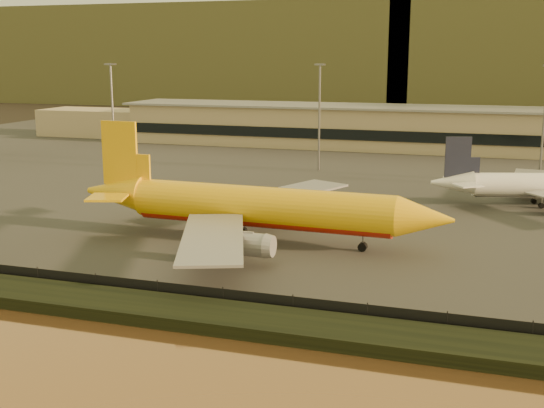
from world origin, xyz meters
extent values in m
plane|color=black|center=(0.00, 0.00, 0.00)|extent=(900.00, 900.00, 0.00)
cube|color=black|center=(0.00, -17.00, 0.70)|extent=(320.00, 7.00, 1.40)
cube|color=#2D2D2D|center=(0.00, 95.00, 0.10)|extent=(320.00, 220.00, 0.20)
cube|color=black|center=(0.00, -13.00, 1.30)|extent=(300.00, 0.05, 2.20)
cube|color=tan|center=(0.00, 125.00, 6.20)|extent=(160.00, 22.00, 12.00)
cube|color=black|center=(0.00, 113.80, 5.20)|extent=(160.00, 0.60, 3.00)
cube|color=gray|center=(0.00, 125.00, 12.50)|extent=(164.00, 24.00, 0.60)
cube|color=tan|center=(-95.00, 129.00, 4.70)|extent=(50.00, 18.00, 9.00)
cylinder|color=slate|center=(-60.00, 70.00, 12.70)|extent=(0.50, 0.50, 25.00)
cube|color=slate|center=(-60.00, 70.00, 25.40)|extent=(2.20, 2.20, 0.40)
cylinder|color=slate|center=(-10.00, 80.00, 12.70)|extent=(0.50, 0.50, 25.00)
cube|color=slate|center=(-10.00, 80.00, 25.40)|extent=(2.20, 2.20, 0.40)
cylinder|color=slate|center=(40.00, 78.00, 12.70)|extent=(0.50, 0.50, 25.00)
cube|color=brown|center=(-140.00, 340.00, 27.50)|extent=(260.00, 160.00, 55.00)
cylinder|color=#F6B60C|center=(-2.52, 14.21, 5.68)|extent=(40.07, 6.96, 5.77)
cylinder|color=red|center=(-2.52, 14.21, 4.67)|extent=(38.93, 5.66, 4.50)
cone|color=#F6B60C|center=(21.31, 13.49, 5.68)|extent=(7.93, 6.00, 5.77)
cone|color=#F6B60C|center=(-27.46, 14.96, 6.11)|extent=(10.15, 6.06, 5.77)
cube|color=#F6B60C|center=(-26.35, 14.92, 12.45)|extent=(6.11, 0.64, 10.09)
cube|color=#F6B60C|center=(-25.07, 20.65, 6.54)|extent=(7.07, 7.03, 0.35)
cube|color=#F6B60C|center=(-25.41, 9.13, 6.54)|extent=(6.86, 6.81, 0.35)
cube|color=gray|center=(-3.17, 29.59, 4.67)|extent=(17.14, 25.96, 0.35)
cylinder|color=gray|center=(-0.51, 25.77, 3.08)|extent=(6.75, 3.37, 3.17)
cube|color=gray|center=(-4.09, -1.11, 4.67)|extent=(15.93, 26.09, 0.35)
cylinder|color=gray|center=(-1.21, 2.55, 3.08)|extent=(6.75, 3.37, 3.17)
cylinder|color=black|center=(12.72, 13.75, 0.83)|extent=(1.30, 1.05, 1.27)
cylinder|color=slate|center=(12.72, 13.75, 1.50)|extent=(0.22, 0.22, 2.59)
cylinder|color=black|center=(-6.75, 11.74, 0.83)|extent=(1.30, 1.05, 1.27)
cylinder|color=slate|center=(-6.75, 11.74, 1.50)|extent=(0.22, 0.22, 2.59)
cylinder|color=black|center=(-6.60, 16.93, 0.83)|extent=(1.30, 1.05, 1.27)
cylinder|color=slate|center=(-6.60, 16.93, 1.50)|extent=(0.22, 0.22, 2.59)
cone|color=white|center=(22.93, 48.53, 4.59)|extent=(8.61, 6.33, 4.28)
cube|color=#1C1E32|center=(23.75, 48.78, 9.29)|extent=(4.60, 1.70, 7.49)
cube|color=white|center=(23.33, 53.13, 4.91)|extent=(4.36, 4.15, 0.26)
cube|color=white|center=(25.82, 44.94, 4.91)|extent=(5.84, 5.78, 0.26)
cube|color=gray|center=(37.12, 65.14, 3.52)|extent=(7.68, 19.71, 0.26)
cylinder|color=gray|center=(40.01, 63.00, 2.34)|extent=(5.60, 3.75, 2.35)
cylinder|color=black|center=(38.85, 51.36, 0.67)|extent=(1.12, 0.99, 0.94)
cylinder|color=slate|center=(38.85, 51.36, 1.16)|extent=(0.23, 0.23, 1.93)
cylinder|color=black|center=(37.73, 55.04, 0.67)|extent=(1.12, 0.99, 0.94)
cylinder|color=slate|center=(37.73, 55.04, 1.16)|extent=(0.23, 0.23, 1.93)
cube|color=#F6B60C|center=(6.40, 30.66, 1.14)|extent=(4.53, 2.96, 1.88)
cube|color=white|center=(-8.87, 30.60, 1.22)|extent=(4.98, 3.67, 2.04)
camera|label=1|loc=(28.66, -79.14, 27.47)|focal=45.00mm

